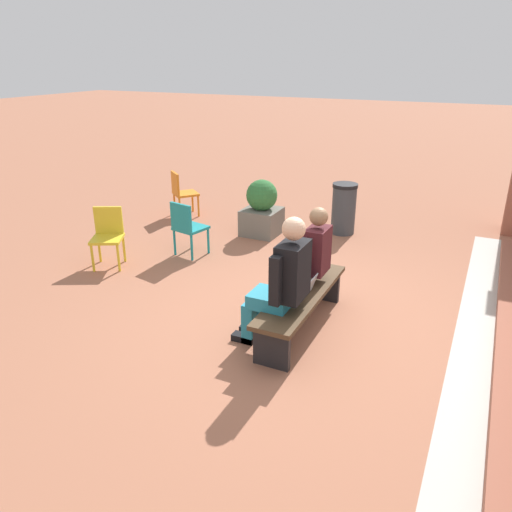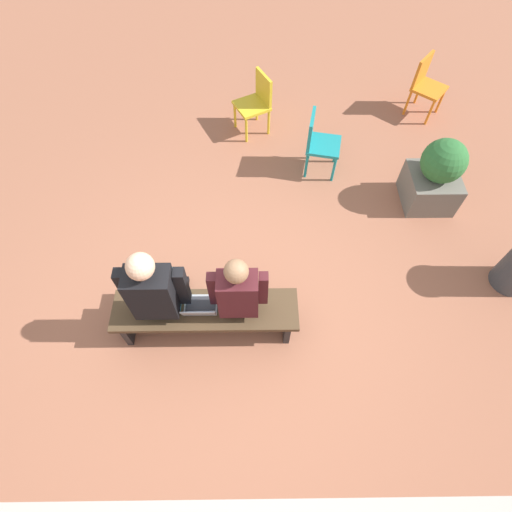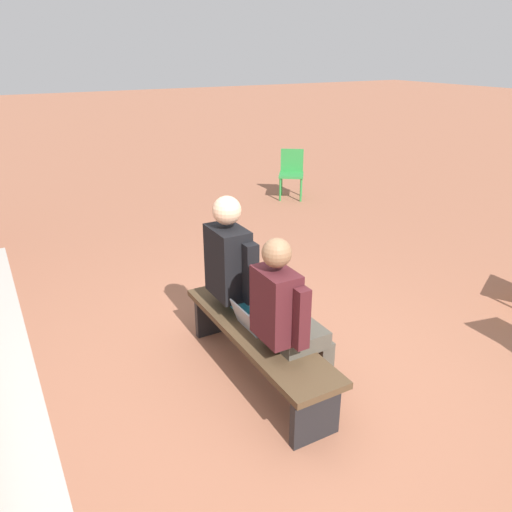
# 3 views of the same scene
# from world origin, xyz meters

# --- Properties ---
(ground_plane) EXTENTS (60.00, 60.00, 0.00)m
(ground_plane) POSITION_xyz_m (0.00, 0.00, 0.00)
(ground_plane) COLOR #9E6047
(concrete_strip) EXTENTS (8.27, 0.40, 0.01)m
(concrete_strip) POSITION_xyz_m (0.18, 1.79, 0.00)
(concrete_strip) COLOR #B7B2A8
(concrete_strip) RESTS_ON ground
(bench) EXTENTS (1.80, 0.44, 0.45)m
(bench) POSITION_xyz_m (0.18, 0.03, 0.35)
(bench) COLOR #4C3823
(bench) RESTS_ON ground
(person_student) EXTENTS (0.53, 0.67, 1.32)m
(person_student) POSITION_xyz_m (-0.15, -0.04, 0.71)
(person_student) COLOR #4C473D
(person_student) RESTS_ON ground
(person_adult) EXTENTS (0.59, 0.75, 1.43)m
(person_adult) POSITION_xyz_m (0.59, -0.05, 0.75)
(person_adult) COLOR teal
(person_adult) RESTS_ON ground
(laptop) EXTENTS (0.32, 0.29, 0.21)m
(laptop) POSITION_xyz_m (0.22, 0.04, 0.50)
(laptop) COLOR #9EA0A5
(laptop) RESTS_ON bench
(plastic_chair_far_left) EXTENTS (0.59, 0.59, 0.84)m
(plastic_chair_far_left) POSITION_xyz_m (4.51, -3.11, 0.48)
(plastic_chair_far_left) COLOR #2D893D
(plastic_chair_far_left) RESTS_ON ground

